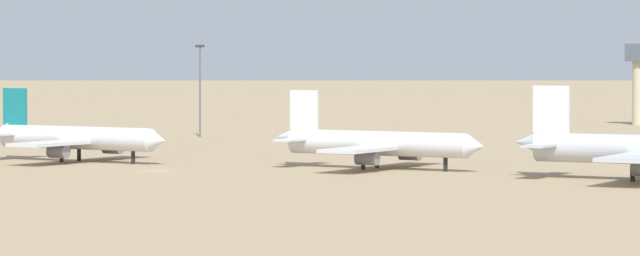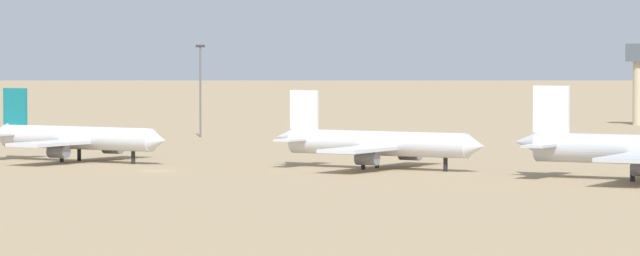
{
  "view_description": "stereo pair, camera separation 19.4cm",
  "coord_description": "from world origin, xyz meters",
  "px_view_note": "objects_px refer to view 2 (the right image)",
  "views": [
    {
      "loc": [
        144.33,
        -209.37,
        16.91
      ],
      "look_at": [
        19.92,
        11.24,
        6.0
      ],
      "focal_mm": 102.4,
      "sensor_mm": 36.0,
      "label": 1
    },
    {
      "loc": [
        144.5,
        -209.27,
        16.91
      ],
      "look_at": [
        19.92,
        11.24,
        6.0
      ],
      "focal_mm": 102.4,
      "sensor_mm": 36.0,
      "label": 2
    }
  ],
  "objects_px": {
    "light_pole_mid": "(200,85)",
    "parked_jet_white_4": "(376,143)",
    "control_tower": "(640,76)",
    "parked_jet_teal_3": "(75,138)"
  },
  "relations": [
    {
      "from": "parked_jet_teal_3",
      "to": "light_pole_mid",
      "type": "height_order",
      "value": "light_pole_mid"
    },
    {
      "from": "light_pole_mid",
      "to": "parked_jet_white_4",
      "type": "bearing_deg",
      "value": -42.21
    },
    {
      "from": "parked_jet_white_4",
      "to": "control_tower",
      "type": "bearing_deg",
      "value": 96.93
    },
    {
      "from": "parked_jet_white_4",
      "to": "light_pole_mid",
      "type": "relative_size",
      "value": 1.87
    },
    {
      "from": "parked_jet_white_4",
      "to": "control_tower",
      "type": "height_order",
      "value": "control_tower"
    },
    {
      "from": "parked_jet_teal_3",
      "to": "parked_jet_white_4",
      "type": "bearing_deg",
      "value": 11.03
    },
    {
      "from": "control_tower",
      "to": "light_pole_mid",
      "type": "distance_m",
      "value": 110.64
    },
    {
      "from": "parked_jet_teal_3",
      "to": "control_tower",
      "type": "xyz_separation_m",
      "value": [
        28.61,
        170.22,
        7.42
      ]
    },
    {
      "from": "control_tower",
      "to": "light_pole_mid",
      "type": "height_order",
      "value": "control_tower"
    },
    {
      "from": "parked_jet_teal_3",
      "to": "parked_jet_white_4",
      "type": "height_order",
      "value": "parked_jet_white_4"
    }
  ]
}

